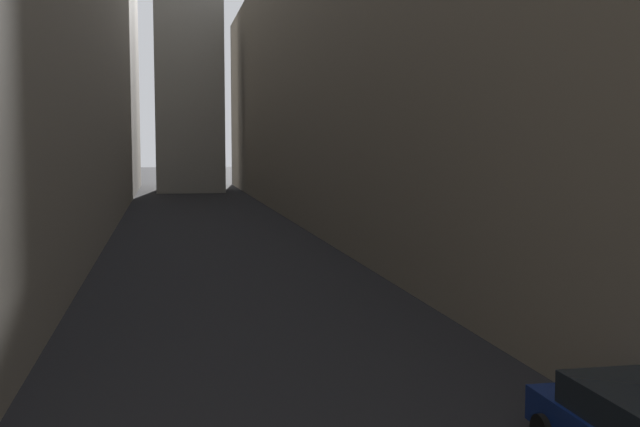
% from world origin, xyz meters
% --- Properties ---
extents(ground_plane, '(264.00, 264.00, 0.00)m').
position_xyz_m(ground_plane, '(0.00, 48.00, 0.00)').
color(ground_plane, black).
extents(building_block_right, '(13.95, 108.00, 19.36)m').
position_xyz_m(building_block_right, '(12.48, 50.00, 9.68)').
color(building_block_right, '#756B5B').
rests_on(building_block_right, ground).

